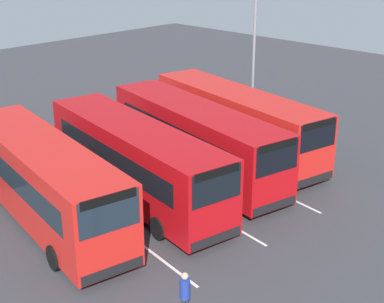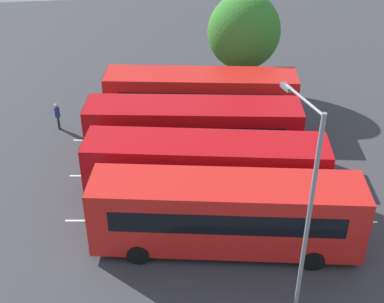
# 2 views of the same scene
# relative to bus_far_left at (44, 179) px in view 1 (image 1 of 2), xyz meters

# --- Properties ---
(ground_plane) EXTENTS (70.99, 70.99, 0.00)m
(ground_plane) POSITION_rel_bus_far_left_xyz_m (0.48, 5.75, -1.85)
(ground_plane) COLOR #38383D
(bus_far_left) EXTENTS (11.69, 4.47, 3.39)m
(bus_far_left) POSITION_rel_bus_far_left_xyz_m (0.00, 0.00, 0.00)
(bus_far_left) COLOR red
(bus_far_left) RESTS_ON ground
(bus_center_left) EXTENTS (11.68, 4.37, 3.39)m
(bus_center_left) POSITION_rel_bus_far_left_xyz_m (1.03, 3.96, 0.00)
(bus_center_left) COLOR #B70C11
(bus_center_left) RESTS_ON ground
(bus_center_right) EXTENTS (11.69, 4.67, 3.39)m
(bus_center_right) POSITION_rel_bus_far_left_xyz_m (0.98, 7.81, 0.00)
(bus_center_right) COLOR #B70C11
(bus_center_right) RESTS_ON ground
(bus_far_right) EXTENTS (11.69, 4.62, 3.39)m
(bus_far_right) POSITION_rel_bus_far_left_xyz_m (0.68, 11.24, 0.00)
(bus_far_right) COLOR red
(bus_far_right) RESTS_ON ground
(pedestrian) EXTENTS (0.39, 0.39, 1.71)m
(pedestrian) POSITION_rel_bus_far_left_xyz_m (8.66, -0.65, -0.85)
(pedestrian) COLOR #232833
(pedestrian) RESTS_ON ground
(street_lamp) EXTENTS (0.69, 2.69, 8.44)m
(street_lamp) POSITION_rel_bus_far_left_xyz_m (-1.32, 14.80, 2.99)
(street_lamp) COLOR gray
(street_lamp) RESTS_ON ground
(lane_stripe_outer_left) EXTENTS (14.54, 2.29, 0.01)m
(lane_stripe_outer_left) POSITION_rel_bus_far_left_xyz_m (0.48, 1.98, -1.85)
(lane_stripe_outer_left) COLOR silver
(lane_stripe_outer_left) RESTS_ON ground
(lane_stripe_inner_left) EXTENTS (14.54, 2.29, 0.01)m
(lane_stripe_inner_left) POSITION_rel_bus_far_left_xyz_m (0.48, 5.75, -1.85)
(lane_stripe_inner_left) COLOR silver
(lane_stripe_inner_left) RESTS_ON ground
(lane_stripe_inner_right) EXTENTS (14.54, 2.29, 0.01)m
(lane_stripe_inner_right) POSITION_rel_bus_far_left_xyz_m (0.48, 9.52, -1.85)
(lane_stripe_inner_right) COLOR silver
(lane_stripe_inner_right) RESTS_ON ground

